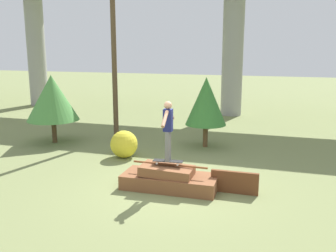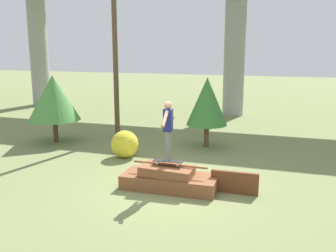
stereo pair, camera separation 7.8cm
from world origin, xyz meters
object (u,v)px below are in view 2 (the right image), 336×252
Objects in this scene: skateboard at (168,161)px; tree_behind_left at (207,101)px; utility_pole at (115,44)px; tree_behind_right at (54,98)px; skater at (168,127)px; bush_yellow_flowering at (125,144)px.

tree_behind_left is at bearing 89.10° from skateboard.
utility_pole reaches higher than tree_behind_right.
skater is at bearing -90.90° from tree_behind_left.
utility_pole is at bearing 120.22° from bush_yellow_flowering.
tree_behind_left is (3.73, -0.32, -2.03)m from utility_pole.
tree_behind_right reaches higher than bush_yellow_flowering.
utility_pole is (-3.66, 4.71, 2.98)m from skateboard.
tree_behind_left is at bearing 89.10° from skater.
tree_behind_left reaches higher than skater.
skater is 0.59× the size of tree_behind_right.
tree_behind_right is at bearing 162.75° from bush_yellow_flowering.
tree_behind_right reaches higher than skater.
skateboard is 6.57m from tree_behind_right.
utility_pole is 7.93× the size of bush_yellow_flowering.
skateboard is 6.67m from utility_pole.
tree_behind_left is at bearing 10.98° from tree_behind_right.
bush_yellow_flowering is at bearing 134.74° from skater.
utility_pole reaches higher than skateboard.
tree_behind_left is 2.82× the size of bush_yellow_flowering.
skater reaches higher than skateboard.
utility_pole reaches higher than bush_yellow_flowering.
bush_yellow_flowering is at bearing -17.25° from tree_behind_right.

